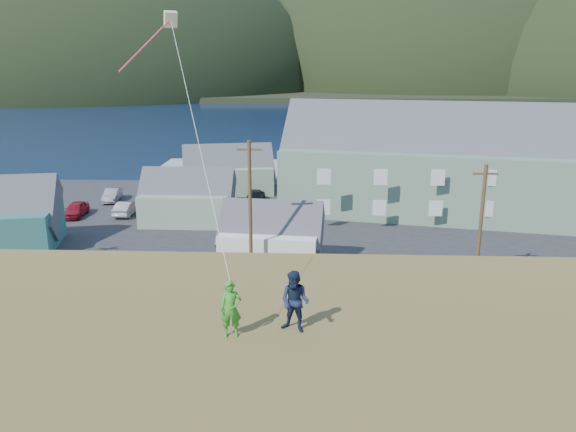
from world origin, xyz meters
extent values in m
plane|color=#0A1638|center=(0.00, 0.00, 0.00)|extent=(900.00, 900.00, 0.00)
cube|color=#4C3D19|center=(0.00, -2.00, 0.05)|extent=(110.00, 8.00, 0.10)
cube|color=#28282B|center=(0.00, 17.00, 0.06)|extent=(72.00, 36.00, 0.12)
cube|color=gray|center=(-6.00, 40.00, 0.45)|extent=(26.00, 14.00, 0.90)
cube|color=black|center=(0.00, 330.00, 1.00)|extent=(900.00, 320.00, 2.00)
ellipsoid|color=black|center=(-120.00, 260.00, 2.00)|extent=(260.00, 234.00, 143.00)
ellipsoid|color=black|center=(-20.00, 300.00, 2.00)|extent=(200.00, 180.00, 100.00)
ellipsoid|color=black|center=(70.00, 290.00, 2.00)|extent=(230.00, 207.00, 142.60)
cube|color=slate|center=(17.78, 20.05, 3.33)|extent=(38.78, 17.92, 6.41)
cube|color=#47474C|center=(17.78, 20.05, 8.24)|extent=(39.22, 17.74, 10.40)
cube|color=#2A6063|center=(-23.36, 8.11, 1.74)|extent=(9.80, 8.14, 3.24)
cube|color=slate|center=(-9.88, 16.35, 1.57)|extent=(8.21, 5.52, 2.90)
cube|color=#47474C|center=(-9.88, 16.35, 3.75)|extent=(8.71, 5.38, 5.29)
cube|color=white|center=(-1.21, 5.02, 1.52)|extent=(7.47, 5.69, 2.80)
cube|color=#47474C|center=(-1.21, 5.02, 3.61)|extent=(7.96, 5.69, 4.94)
cube|color=gray|center=(-7.84, 28.78, 1.67)|extent=(10.71, 7.72, 3.11)
cube|color=#47474C|center=(-7.84, 28.78, 4.10)|extent=(11.19, 7.78, 5.78)
cylinder|color=#47331E|center=(-2.34, 1.50, 5.01)|extent=(0.24, 0.24, 9.78)
cylinder|color=#47331E|center=(12.78, 1.50, 4.28)|extent=(0.24, 0.24, 8.33)
imported|color=black|center=(-4.79, 17.50, 0.90)|extent=(2.24, 5.40, 1.56)
imported|color=maroon|center=(-21.28, 17.78, 0.82)|extent=(1.92, 4.23, 1.41)
imported|color=#ADADB2|center=(-16.51, 18.52, 0.81)|extent=(1.54, 4.21, 1.38)
imported|color=maroon|center=(-14.00, 22.60, 0.91)|extent=(3.26, 5.96, 1.58)
imported|color=black|center=(-4.32, 24.12, 0.88)|extent=(1.92, 4.50, 1.52)
imported|color=gray|center=(-19.88, 24.05, 0.80)|extent=(1.90, 4.25, 1.35)
imported|color=silver|center=(-8.53, 23.71, 0.87)|extent=(2.77, 5.39, 1.50)
imported|color=navy|center=(-1.63, 18.00, 0.88)|extent=(2.10, 4.57, 1.52)
imported|color=#335381|center=(4.73, 22.94, 0.90)|extent=(1.72, 4.76, 1.56)
imported|color=silver|center=(-10.32, 18.48, 0.86)|extent=(2.95, 5.56, 1.49)
imported|color=#318C26|center=(-0.54, -19.72, 8.03)|extent=(0.66, 0.49, 1.67)
imported|color=#16213F|center=(1.26, -19.32, 8.11)|extent=(1.08, 0.96, 1.83)
cube|color=beige|center=(-3.50, -12.83, 16.25)|extent=(0.59, 0.57, 0.60)
cylinder|color=#E13B54|center=(-4.10, -14.08, 15.35)|extent=(0.06, 0.06, 3.31)
cylinder|color=white|center=(-2.02, -16.27, 12.56)|extent=(0.02, 0.02, 10.52)
camera|label=1|loc=(1.69, -34.17, 14.78)|focal=35.00mm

